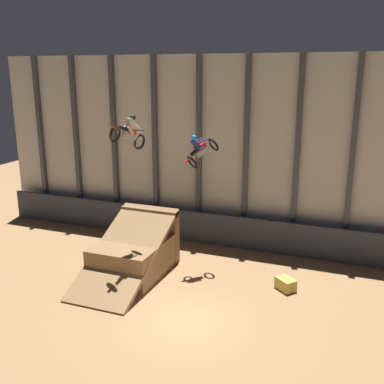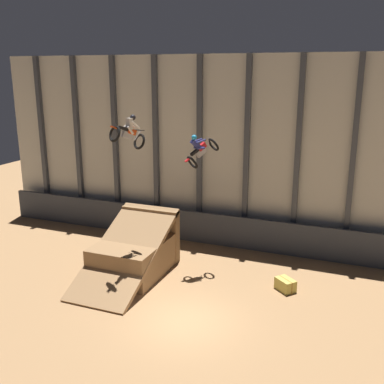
{
  "view_description": "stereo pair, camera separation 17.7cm",
  "coord_description": "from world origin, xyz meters",
  "px_view_note": "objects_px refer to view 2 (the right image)",
  "views": [
    {
      "loc": [
        6.0,
        -14.89,
        9.77
      ],
      "look_at": [
        -1.49,
        4.51,
        4.11
      ],
      "focal_mm": 42.0,
      "sensor_mm": 36.0,
      "label": 1
    },
    {
      "loc": [
        6.16,
        -14.83,
        9.77
      ],
      "look_at": [
        -1.49,
        4.51,
        4.11
      ],
      "focal_mm": 42.0,
      "sensor_mm": 36.0,
      "label": 2
    }
  ],
  "objects_px": {
    "traffic_cone_near_ramp": "(110,243)",
    "rider_bike_right_air": "(201,150)",
    "dirt_ramp": "(136,252)",
    "rider_bike_left_air": "(128,133)",
    "hay_bale_trackside": "(285,285)"
  },
  "relations": [
    {
      "from": "traffic_cone_near_ramp",
      "to": "rider_bike_right_air",
      "type": "bearing_deg",
      "value": -5.57
    },
    {
      "from": "dirt_ramp",
      "to": "rider_bike_left_air",
      "type": "bearing_deg",
      "value": -68.99
    },
    {
      "from": "dirt_ramp",
      "to": "hay_bale_trackside",
      "type": "relative_size",
      "value": 5.63
    },
    {
      "from": "rider_bike_right_air",
      "to": "hay_bale_trackside",
      "type": "relative_size",
      "value": 1.63
    },
    {
      "from": "rider_bike_right_air",
      "to": "traffic_cone_near_ramp",
      "type": "relative_size",
      "value": 3.02
    },
    {
      "from": "rider_bike_left_air",
      "to": "hay_bale_trackside",
      "type": "distance_m",
      "value": 9.91
    },
    {
      "from": "dirt_ramp",
      "to": "hay_bale_trackside",
      "type": "bearing_deg",
      "value": 4.88
    },
    {
      "from": "traffic_cone_near_ramp",
      "to": "dirt_ramp",
      "type": "bearing_deg",
      "value": -36.74
    },
    {
      "from": "rider_bike_left_air",
      "to": "rider_bike_right_air",
      "type": "bearing_deg",
      "value": 69.06
    },
    {
      "from": "rider_bike_left_air",
      "to": "traffic_cone_near_ramp",
      "type": "height_order",
      "value": "rider_bike_left_air"
    },
    {
      "from": "traffic_cone_near_ramp",
      "to": "hay_bale_trackside",
      "type": "height_order",
      "value": "traffic_cone_near_ramp"
    },
    {
      "from": "dirt_ramp",
      "to": "rider_bike_right_air",
      "type": "bearing_deg",
      "value": 28.62
    },
    {
      "from": "rider_bike_right_air",
      "to": "hay_bale_trackside",
      "type": "xyz_separation_m",
      "value": [
        4.53,
        -0.92,
        -5.81
      ]
    },
    {
      "from": "traffic_cone_near_ramp",
      "to": "rider_bike_left_air",
      "type": "bearing_deg",
      "value": -43.74
    },
    {
      "from": "rider_bike_right_air",
      "to": "traffic_cone_near_ramp",
      "type": "bearing_deg",
      "value": -146.47
    }
  ]
}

